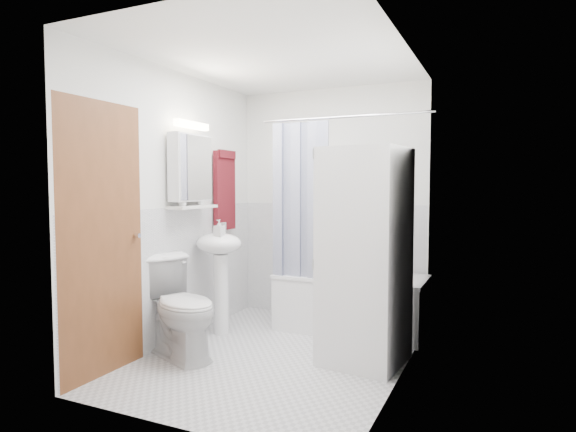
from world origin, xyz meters
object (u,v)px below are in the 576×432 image
at_px(washer_dryer, 364,256).
at_px(toilet, 180,308).
at_px(sink, 220,259).
at_px(bathtub, 351,300).

bearing_deg(washer_dryer, toilet, -153.52).
bearing_deg(toilet, sink, 25.84).
relative_size(sink, toilet, 1.27).
distance_m(sink, washer_dryer, 1.45).
bearing_deg(washer_dryer, sink, -179.48).
bearing_deg(sink, washer_dryer, -6.29).
distance_m(washer_dryer, toilet, 1.55).
bearing_deg(bathtub, washer_dryer, -66.09).
height_order(bathtub, sink, sink).
relative_size(bathtub, washer_dryer, 0.83).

